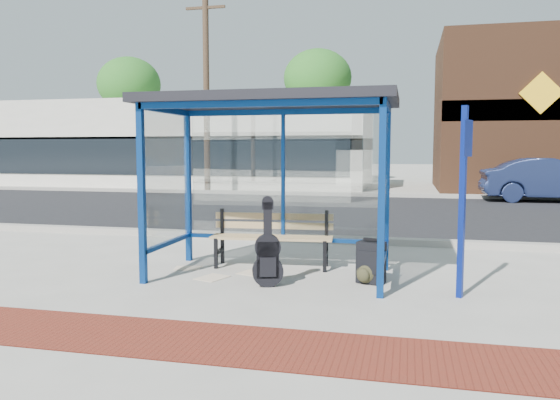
% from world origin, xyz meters
% --- Properties ---
extents(ground, '(120.00, 120.00, 0.00)m').
position_xyz_m(ground, '(0.00, 0.00, 0.00)').
color(ground, '#B2ADA0').
rests_on(ground, ground).
extents(brick_paver_strip, '(60.00, 1.00, 0.01)m').
position_xyz_m(brick_paver_strip, '(0.00, -2.60, 0.01)').
color(brick_paver_strip, maroon).
rests_on(brick_paver_strip, ground).
extents(curb_near, '(60.00, 0.25, 0.12)m').
position_xyz_m(curb_near, '(0.00, 2.90, 0.06)').
color(curb_near, gray).
rests_on(curb_near, ground).
extents(street_asphalt, '(60.00, 10.00, 0.00)m').
position_xyz_m(street_asphalt, '(0.00, 8.00, 0.00)').
color(street_asphalt, black).
rests_on(street_asphalt, ground).
extents(curb_far, '(60.00, 0.25, 0.12)m').
position_xyz_m(curb_far, '(0.00, 13.10, 0.06)').
color(curb_far, gray).
rests_on(curb_far, ground).
extents(far_sidewalk, '(60.00, 4.00, 0.01)m').
position_xyz_m(far_sidewalk, '(0.00, 15.00, 0.00)').
color(far_sidewalk, '#B2ADA0').
rests_on(far_sidewalk, ground).
extents(bus_shelter, '(3.30, 1.80, 2.42)m').
position_xyz_m(bus_shelter, '(0.00, 0.07, 2.07)').
color(bus_shelter, navy).
rests_on(bus_shelter, ground).
extents(storefront_white, '(18.00, 6.04, 4.00)m').
position_xyz_m(storefront_white, '(-9.00, 17.99, 2.00)').
color(storefront_white, silver).
rests_on(storefront_white, ground).
extents(storefront_brown, '(10.00, 7.08, 6.40)m').
position_xyz_m(storefront_brown, '(8.00, 18.49, 3.20)').
color(storefront_brown, '#59331E').
rests_on(storefront_brown, ground).
extents(tree_left, '(3.60, 3.60, 7.03)m').
position_xyz_m(tree_left, '(-14.00, 22.00, 5.45)').
color(tree_left, '#4C3826').
rests_on(tree_left, ground).
extents(tree_mid, '(3.60, 3.60, 7.03)m').
position_xyz_m(tree_mid, '(-3.00, 22.00, 5.45)').
color(tree_mid, '#4C3826').
rests_on(tree_mid, ground).
extents(utility_pole_west, '(1.60, 0.24, 8.00)m').
position_xyz_m(utility_pole_west, '(-6.00, 13.40, 4.11)').
color(utility_pole_west, '#4C3826').
rests_on(utility_pole_west, ground).
extents(bench, '(1.80, 0.58, 0.84)m').
position_xyz_m(bench, '(-0.13, 0.61, 0.47)').
color(bench, black).
rests_on(bench, ground).
extents(guitar_bag, '(0.41, 0.22, 1.07)m').
position_xyz_m(guitar_bag, '(0.10, -0.55, 0.39)').
color(guitar_bag, black).
rests_on(guitar_bag, ground).
extents(suitcase, '(0.39, 0.31, 0.59)m').
position_xyz_m(suitcase, '(1.35, -0.08, 0.27)').
color(suitcase, black).
rests_on(suitcase, ground).
extents(backpack, '(0.36, 0.34, 0.36)m').
position_xyz_m(backpack, '(1.29, -0.11, 0.17)').
color(backpack, '#2D2B19').
rests_on(backpack, ground).
extents(sign_post, '(0.14, 0.26, 2.21)m').
position_xyz_m(sign_post, '(2.41, -0.53, 1.24)').
color(sign_post, navy).
rests_on(sign_post, ground).
extents(newspaper_a, '(0.43, 0.37, 0.01)m').
position_xyz_m(newspaper_a, '(-1.30, 0.21, 0.00)').
color(newspaper_a, white).
rests_on(newspaper_a, ground).
extents(newspaper_b, '(0.48, 0.43, 0.01)m').
position_xyz_m(newspaper_b, '(-0.27, 0.10, 0.00)').
color(newspaper_b, white).
rests_on(newspaper_b, ground).
extents(newspaper_c, '(0.44, 0.50, 0.01)m').
position_xyz_m(newspaper_c, '(-0.74, -0.27, 0.00)').
color(newspaper_c, white).
rests_on(newspaper_c, ground).
extents(parked_car, '(4.40, 1.60, 1.44)m').
position_xyz_m(parked_car, '(6.39, 12.44, 0.72)').
color(parked_car, '#192347').
rests_on(parked_car, ground).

